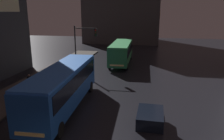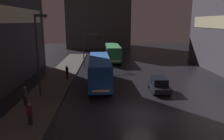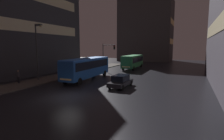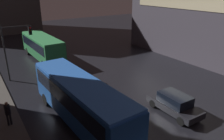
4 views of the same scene
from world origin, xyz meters
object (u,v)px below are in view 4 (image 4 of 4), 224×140
Objects in this scene: bus_near at (80,98)px; traffic_light_main at (14,43)px; car_taxi at (174,103)px; bus_far at (42,45)px; pedestrian_near at (8,112)px.

bus_near is 1.89× the size of traffic_light_main.
traffic_light_main is (-8.51, 13.55, 3.11)m from car_taxi.
bus_far is at bearing -75.58° from car_taxi.
pedestrian_near reaches higher than car_taxi.
pedestrian_near is at bearing 62.88° from bus_far.
pedestrian_near is at bearing -23.35° from car_taxi.
traffic_light_main reaches higher than bus_far.
traffic_light_main reaches higher than car_taxi.
pedestrian_near is (-10.94, 4.98, 0.43)m from car_taxi.
bus_near is at bearing -24.19° from pedestrian_near.
bus_far is 5.55× the size of pedestrian_near.
traffic_light_main is (-1.88, 10.92, 1.84)m from bus_near.
bus_far is 2.27× the size of car_taxi.
traffic_light_main is (-4.09, -5.09, 1.97)m from bus_far.
traffic_light_main reaches higher than pedestrian_near.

